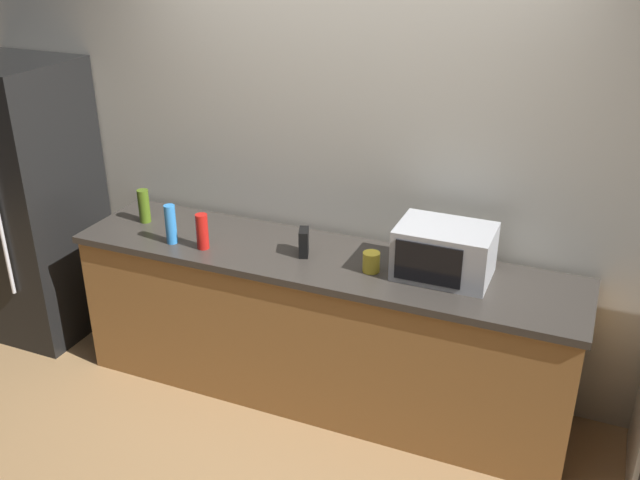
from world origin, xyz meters
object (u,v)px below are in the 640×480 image
bottle_olive_oil (144,206)px  cordless_phone (304,242)px  microwave (444,252)px  bottle_hot_sauce (202,231)px  bottle_spray_cleaner (171,224)px  mug_yellow (371,262)px  refrigerator (28,202)px

bottle_olive_oil → cordless_phone: bearing=-2.3°
microwave → bottle_olive_oil: size_ratio=2.36×
bottle_hot_sauce → bottle_spray_cleaner: bearing=-178.1°
bottle_olive_oil → bottle_hot_sauce: (0.52, -0.18, -0.00)m
bottle_olive_oil → microwave: bearing=0.5°
bottle_hot_sauce → mug_yellow: (0.95, 0.10, -0.05)m
cordless_phone → bottle_spray_cleaner: (-0.75, -0.15, 0.04)m
microwave → bottle_hot_sauce: bearing=-171.3°
refrigerator → bottle_spray_cleaner: 1.22m
microwave → cordless_phone: size_ratio=3.20×
refrigerator → bottle_olive_oil: bearing=2.0°
bottle_olive_oil → bottle_hot_sauce: bearing=-19.5°
bottle_spray_cleaner → mug_yellow: 1.16m
refrigerator → microwave: 2.72m
mug_yellow → cordless_phone: bearing=174.1°
bottle_olive_oil → bottle_spray_cleaner: bearing=-30.9°
refrigerator → mug_yellow: bearing=-1.3°
bottle_spray_cleaner → bottle_olive_oil: size_ratio=1.12×
bottle_spray_cleaner → microwave: bearing=7.8°
microwave → bottle_hot_sauce: microwave is taller
microwave → bottle_spray_cleaner: bearing=-172.2°
mug_yellow → refrigerator: bearing=178.7°
bottle_olive_oil → mug_yellow: size_ratio=1.90×
refrigerator → bottle_spray_cleaner: (1.21, -0.16, 0.11)m
refrigerator → bottle_olive_oil: refrigerator is taller
refrigerator → microwave: bearing=1.0°
cordless_phone → bottle_olive_oil: bottle_olive_oil is taller
refrigerator → bottle_spray_cleaner: bearing=-7.5°
refrigerator → mug_yellow: (2.36, -0.05, 0.05)m
bottle_olive_oil → bottle_hot_sauce: size_ratio=1.01×
bottle_olive_oil → mug_yellow: (1.47, -0.08, -0.05)m
bottle_spray_cleaner → mug_yellow: bottle_spray_cleaner is taller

